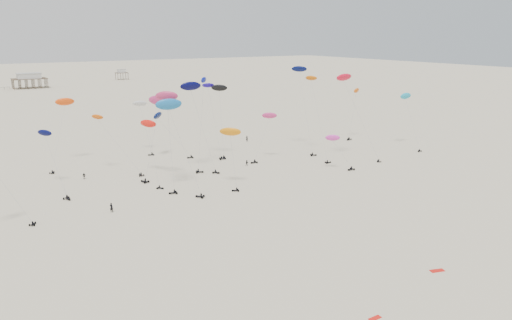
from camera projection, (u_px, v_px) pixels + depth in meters
ground_plane at (113, 120)px, 206.30m from camera, size 900.00×900.00×0.00m
pavilion_main at (30, 82)px, 323.46m from camera, size 21.00×13.00×9.80m
pavilion_small at (122, 75)px, 384.21m from camera, size 9.00×7.00×8.00m
rig_0 at (220, 100)px, 140.72m from camera, size 4.77×6.18×20.99m
rig_1 at (112, 136)px, 126.49m from camera, size 9.17×13.93×18.18m
rig_2 at (339, 149)px, 129.52m from camera, size 6.66×6.00×9.47m
rig_3 at (52, 153)px, 112.66m from camera, size 3.80×17.43×18.06m
rig_4 at (150, 131)px, 123.63m from camera, size 6.13×17.86×18.56m
rig_6 at (194, 98)px, 126.08m from camera, size 7.13×9.35×23.19m
rig_7 at (316, 103)px, 143.74m from camera, size 7.68×17.46×25.95m
rig_8 at (172, 115)px, 109.91m from camera, size 6.92×12.03×21.50m
rig_9 at (142, 114)px, 148.12m from camera, size 4.51×9.63×15.86m
rig_10 at (162, 121)px, 142.47m from camera, size 10.09×10.49×14.45m
rig_11 at (213, 112)px, 141.24m from camera, size 3.85×8.93×21.29m
rig_12 at (354, 108)px, 167.24m from camera, size 7.92×4.87×17.01m
rig_13 at (407, 103)px, 156.32m from camera, size 7.22×11.89×17.99m
rig_14 at (302, 84)px, 151.07m from camera, size 7.62×16.43×26.54m
rig_15 at (157, 112)px, 118.92m from camera, size 9.17×6.26×20.67m
rig_16 at (63, 110)px, 135.16m from camera, size 10.42×14.12×20.27m
rig_17 at (231, 138)px, 114.57m from camera, size 5.28×8.47×14.04m
rig_18 at (202, 115)px, 129.52m from camera, size 8.24×9.73×23.87m
rig_19 at (265, 128)px, 139.35m from camera, size 10.10×5.46×13.78m
rig_20 at (347, 85)px, 138.99m from camera, size 8.51×12.71×25.01m
rig_21 at (168, 112)px, 112.31m from camera, size 5.73×9.61×22.22m
spectator_0 at (112, 212)px, 99.80m from camera, size 1.00×1.00×2.31m
spectator_1 at (247, 166)px, 134.77m from camera, size 1.05×0.83×1.88m
spectator_2 at (84, 179)px, 122.48m from camera, size 1.26×1.03×1.87m
spectator_3 at (247, 141)px, 164.99m from camera, size 0.96×0.95×2.20m
grounded_kite_a at (437, 271)px, 75.16m from camera, size 2.37×1.53×0.08m
grounded_kite_b at (375, 318)px, 62.63m from camera, size 1.81×0.73×0.07m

